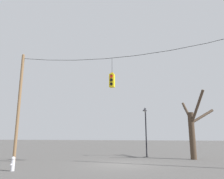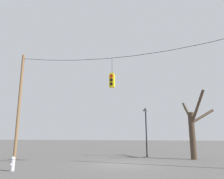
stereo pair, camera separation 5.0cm
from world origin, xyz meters
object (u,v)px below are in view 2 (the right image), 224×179
at_px(utility_pole_left, 19,105).
at_px(traffic_light_near_left_pole, 112,80).
at_px(bare_tree, 193,126).
at_px(street_lamp, 146,122).
at_px(fire_hydrant, 13,164).

distance_m(utility_pole_left, traffic_light_near_left_pole, 7.79).
height_order(traffic_light_near_left_pole, bare_tree, traffic_light_near_left_pole).
bearing_deg(utility_pole_left, traffic_light_near_left_pole, -0.07).
height_order(utility_pole_left, traffic_light_near_left_pole, utility_pole_left).
height_order(street_lamp, bare_tree, bare_tree).
distance_m(utility_pole_left, fire_hydrant, 6.42).
bearing_deg(street_lamp, fire_hydrant, -120.81).
xyz_separation_m(utility_pole_left, street_lamp, (9.17, 6.01, -1.08)).
distance_m(traffic_light_near_left_pole, bare_tree, 8.27).
relative_size(traffic_light_near_left_pole, fire_hydrant, 2.88).
bearing_deg(bare_tree, street_lamp, 170.17).
bearing_deg(bare_tree, utility_pole_left, -158.07).
bearing_deg(traffic_light_near_left_pole, bare_tree, 43.83).
height_order(utility_pole_left, bare_tree, utility_pole_left).
xyz_separation_m(traffic_light_near_left_pole, fire_hydrant, (-4.45, -3.99, -5.34)).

